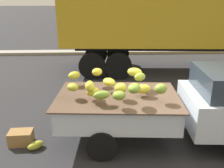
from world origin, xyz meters
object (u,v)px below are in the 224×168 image
semi_trailer (202,13)px  produce_crate (21,138)px  fallen_banana_bunch_near_tailgate (36,145)px  pickup_truck (201,104)px

semi_trailer → produce_crate: bearing=-133.8°
fallen_banana_bunch_near_tailgate → produce_crate: (-0.37, 0.21, 0.07)m
semi_trailer → fallen_banana_bunch_near_tailgate: (-5.77, -5.93, -2.46)m
semi_trailer → fallen_banana_bunch_near_tailgate: 8.63m
fallen_banana_bunch_near_tailgate → pickup_truck: bearing=3.7°
semi_trailer → produce_crate: 8.72m
pickup_truck → semi_trailer: semi_trailer is taller
semi_trailer → produce_crate: (-6.14, -5.72, -2.38)m
fallen_banana_bunch_near_tailgate → produce_crate: bearing=150.1°
pickup_truck → fallen_banana_bunch_near_tailgate: (-3.70, -0.24, -0.80)m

